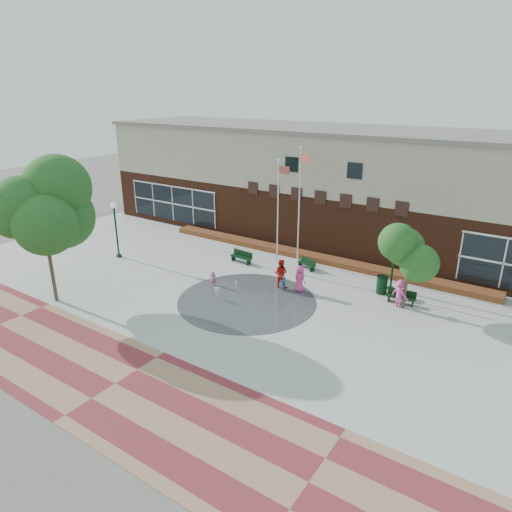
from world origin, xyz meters
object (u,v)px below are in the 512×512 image
Objects in this scene: flagpole_right at (300,200)px; trash_can at (382,285)px; child_splash at (213,278)px; flagpole_left at (278,210)px; bench_left at (241,259)px; tree_big_left at (41,209)px.

trash_can is at bearing 7.02° from flagpole_right.
flagpole_right is at bearing -144.72° from child_splash.
trash_can is (7.55, 0.18, -3.74)m from flagpole_left.
flagpole_left is at bearing -148.16° from child_splash.
bench_left is at bearing -119.65° from flagpole_right.
child_splash is at bearing 47.66° from tree_big_left.
flagpole_left is at bearing 54.54° from tree_big_left.
flagpole_right is at bearing 42.81° from bench_left.
flagpole_right is at bearing 80.51° from flagpole_left.
flagpole_right is 8.46m from trash_can.
bench_left is at bearing -176.98° from trash_can.
bench_left is 1.56× the size of trash_can.
child_splash is (-1.98, -4.77, -3.82)m from flagpole_left.
flagpole_right is 4.61× the size of bench_left.
trash_can is 1.14× the size of child_splash.
flagpole_left is 7.56× the size of child_splash.
flagpole_left is 6.42m from child_splash.
flagpole_left reaches higher than child_splash.
tree_big_left is (-5.55, -11.51, 5.45)m from bench_left.
flagpole_right is (0.43, 2.20, 0.37)m from flagpole_left.
flagpole_right is 7.17× the size of trash_can.
child_splash is at bearing -152.53° from trash_can.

